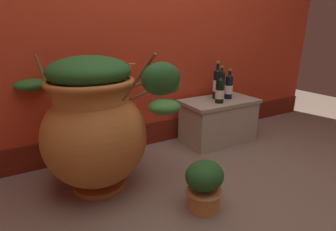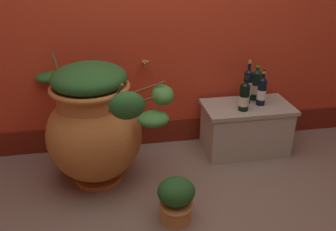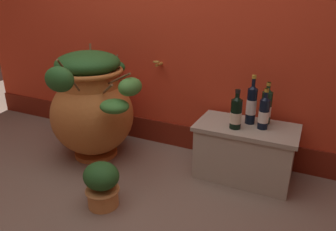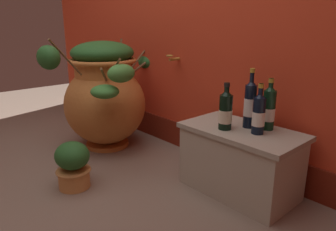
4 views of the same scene
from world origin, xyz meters
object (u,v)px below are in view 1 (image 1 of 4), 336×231
(terracotta_urn, at_px, (95,123))
(wine_bottle_left, at_px, (221,83))
(wine_bottle_back, at_px, (229,86))
(wine_bottle_right, at_px, (220,90))
(potted_shrub, at_px, (204,184))
(wine_bottle_middle, at_px, (217,83))

(terracotta_urn, relative_size, wine_bottle_left, 4.27)
(wine_bottle_left, xyz_separation_m, wine_bottle_back, (0.00, -0.11, -0.01))
(wine_bottle_left, height_order, wine_bottle_back, wine_bottle_left)
(terracotta_urn, xyz_separation_m, wine_bottle_left, (1.31, 0.30, 0.08))
(wine_bottle_right, bearing_deg, wine_bottle_left, 47.64)
(terracotta_urn, xyz_separation_m, wine_bottle_back, (1.31, 0.19, 0.07))
(wine_bottle_right, xyz_separation_m, wine_bottle_back, (0.17, 0.08, 0.00))
(wine_bottle_left, distance_m, potted_shrub, 1.25)
(wine_bottle_back, bearing_deg, wine_bottle_left, 92.19)
(wine_bottle_right, distance_m, potted_shrub, 1.01)
(wine_bottle_middle, relative_size, wine_bottle_right, 1.27)
(wine_bottle_middle, distance_m, wine_bottle_back, 0.12)
(wine_bottle_back, height_order, potted_shrub, wine_bottle_back)
(wine_bottle_left, bearing_deg, terracotta_urn, -166.90)
(wine_bottle_left, xyz_separation_m, wine_bottle_right, (-0.17, -0.19, -0.01))
(wine_bottle_left, bearing_deg, wine_bottle_right, -132.36)
(terracotta_urn, bearing_deg, wine_bottle_back, 8.43)
(wine_bottle_right, relative_size, wine_bottle_back, 0.97)
(wine_bottle_right, bearing_deg, potted_shrub, -134.66)
(wine_bottle_left, bearing_deg, wine_bottle_middle, -151.76)
(wine_bottle_back, bearing_deg, wine_bottle_right, -156.33)
(terracotta_urn, relative_size, wine_bottle_right, 4.64)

